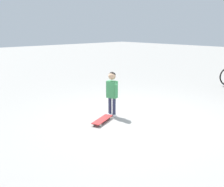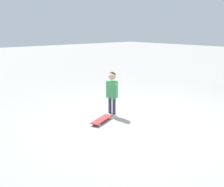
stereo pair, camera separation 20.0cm
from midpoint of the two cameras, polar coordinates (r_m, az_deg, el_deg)
ground_plane at (r=5.62m, az=4.67°, el=-6.07°), size 50.00×50.00×0.00m
child_person at (r=5.64m, az=-1.02°, el=1.04°), size 0.24×0.41×1.06m
skateboard at (r=5.43m, az=-3.32°, el=-6.16°), size 0.69×0.41×0.07m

